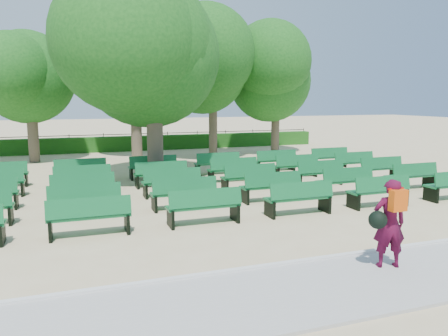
{
  "coord_description": "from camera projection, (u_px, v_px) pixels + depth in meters",
  "views": [
    {
      "loc": [
        -3.05,
        -13.33,
        3.18
      ],
      "look_at": [
        1.36,
        -1.0,
        1.1
      ],
      "focal_mm": 35.0,
      "sensor_mm": 36.0,
      "label": 1
    }
  ],
  "objects": [
    {
      "name": "fence",
      "position": [
        121.0,
        150.0,
        27.3
      ],
      "size": [
        26.0,
        0.1,
        1.02
      ],
      "primitive_type": null,
      "color": "black",
      "rests_on": "ground"
    },
    {
      "name": "tree_line",
      "position": [
        130.0,
        159.0,
        23.21
      ],
      "size": [
        21.8,
        6.8,
        7.04
      ],
      "primitive_type": null,
      "color": "#1C5D1A",
      "rests_on": "ground"
    },
    {
      "name": "ground",
      "position": [
        173.0,
        200.0,
        13.91
      ],
      "size": [
        120.0,
        120.0,
        0.0
      ],
      "primitive_type": "plane",
      "color": "tan"
    },
    {
      "name": "hedge",
      "position": [
        121.0,
        144.0,
        26.86
      ],
      "size": [
        26.0,
        0.7,
        0.9
      ],
      "primitive_type": "cube",
      "color": "#1C5415",
      "rests_on": "ground"
    },
    {
      "name": "paving",
      "position": [
        278.0,
        296.0,
        7.03
      ],
      "size": [
        30.0,
        2.2,
        0.06
      ],
      "primitive_type": "cube",
      "color": "#A8A8A4",
      "rests_on": "ground"
    },
    {
      "name": "tree_among",
      "position": [
        153.0,
        43.0,
        15.82
      ],
      "size": [
        5.89,
        5.89,
        7.88
      ],
      "color": "brown",
      "rests_on": "ground"
    },
    {
      "name": "bench_array",
      "position": [
        171.0,
        193.0,
        14.41
      ],
      "size": [
        1.89,
        0.61,
        1.19
      ],
      "rotation": [
        0.0,
        0.0,
        -0.01
      ],
      "color": "#105F2E",
      "rests_on": "ground"
    },
    {
      "name": "curb",
      "position": [
        250.0,
        269.0,
        8.09
      ],
      "size": [
        30.0,
        0.12,
        0.1
      ],
      "primitive_type": "cube",
      "color": "silver",
      "rests_on": "ground"
    },
    {
      "name": "person",
      "position": [
        389.0,
        222.0,
        8.06
      ],
      "size": [
        0.83,
        0.56,
        1.67
      ],
      "rotation": [
        0.0,
        0.0,
        2.85
      ],
      "color": "#450923",
      "rests_on": "ground"
    }
  ]
}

